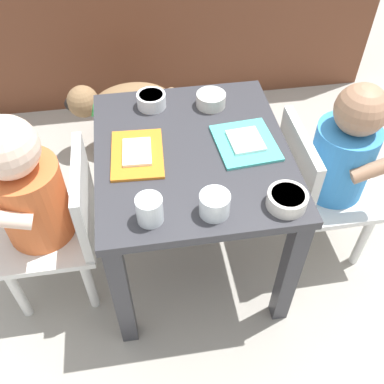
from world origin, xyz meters
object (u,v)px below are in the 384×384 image
food_tray_left (137,153)px  water_cup_right (150,211)px  water_cup_left (215,205)px  veggie_bowl_near (151,100)px  dining_table (192,173)px  seated_child_right (338,159)px  dog (126,106)px  seated_child_left (34,196)px  cereal_bowl_right_side (211,99)px  food_tray_right (245,141)px  cereal_bowl_left_side (287,199)px

food_tray_left → water_cup_right: (0.01, -0.22, 0.02)m
water_cup_left → veggie_bowl_near: water_cup_left is taller
dining_table → veggie_bowl_near: size_ratio=6.89×
dining_table → seated_child_right: bearing=-1.9°
dog → veggie_bowl_near: bearing=-77.8°
seated_child_left → seated_child_right: bearing=1.8°
dog → food_tray_left: size_ratio=2.27×
food_tray_left → water_cup_left: bearing=-54.4°
water_cup_left → water_cup_right: (-0.14, 0.00, 0.00)m
dining_table → cereal_bowl_right_side: bearing=65.3°
dog → food_tray_left: 0.65m
seated_child_right → food_tray_left: 0.56m
water_cup_right → cereal_bowl_right_side: size_ratio=0.78×
seated_child_left → dog: bearing=68.7°
food_tray_right → cereal_bowl_left_side: cereal_bowl_left_side is taller
food_tray_left → water_cup_left: size_ratio=2.74×
dog → veggie_bowl_near: size_ratio=5.25×
food_tray_left → water_cup_left: 0.27m
cereal_bowl_right_side → cereal_bowl_left_side: bearing=-76.0°
dining_table → dog: 0.64m
food_tray_left → food_tray_right: (0.28, -0.00, -0.00)m
dining_table → food_tray_right: food_tray_right is taller
water_cup_left → food_tray_left: bearing=125.6°
cereal_bowl_right_side → water_cup_right: bearing=-118.0°
water_cup_right → veggie_bowl_near: size_ratio=0.79×
water_cup_left → water_cup_right: 0.14m
seated_child_right → water_cup_right: 0.59m
dining_table → seated_child_left: 0.42m
seated_child_left → cereal_bowl_left_side: size_ratio=6.89×
seated_child_left → dining_table: bearing=5.4°
water_cup_right → veggie_bowl_near: (0.04, 0.42, -0.01)m
dining_table → dog: dining_table is taller
water_cup_left → dining_table: bearing=94.4°
dining_table → water_cup_right: bearing=-120.6°
seated_child_right → food_tray_left: (-0.55, 0.02, 0.09)m
seated_child_right → food_tray_left: seated_child_right is taller
cereal_bowl_left_side → dog: bearing=113.5°
seated_child_right → dog: (-0.58, 0.60, -0.19)m
dog → cereal_bowl_right_side: 0.56m
cereal_bowl_left_side → food_tray_right: bearing=100.5°
dining_table → food_tray_left: bearing=178.6°
seated_child_right → cereal_bowl_left_side: size_ratio=6.67×
water_cup_right → dog: bearing=92.9°
dining_table → cereal_bowl_left_side: size_ratio=6.14×
dining_table → food_tray_right: (0.14, 0.00, 0.09)m
dining_table → water_cup_right: (-0.13, -0.22, 0.12)m
dining_table → cereal_bowl_left_side: bearing=-50.4°
food_tray_right → dog: bearing=118.0°
dog → seated_child_right: bearing=-46.0°
water_cup_right → dining_table: bearing=59.4°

